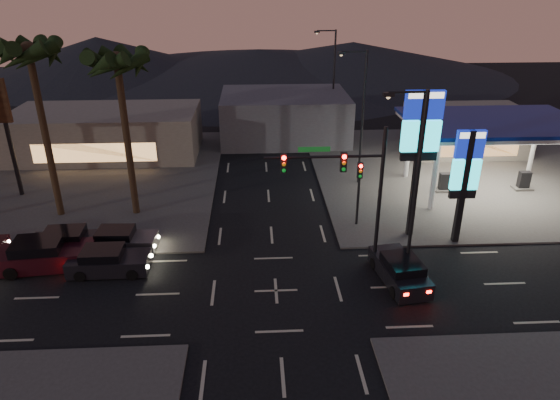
{
  "coord_description": "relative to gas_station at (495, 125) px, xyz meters",
  "views": [
    {
      "loc": [
        -0.92,
        -21.3,
        14.78
      ],
      "look_at": [
        0.45,
        4.62,
        3.0
      ],
      "focal_mm": 32.0,
      "sensor_mm": 36.0,
      "label": 1
    }
  ],
  "objects": [
    {
      "name": "ground",
      "position": [
        -16.0,
        -12.0,
        -5.08
      ],
      "size": [
        140.0,
        140.0,
        0.0
      ],
      "primitive_type": "plane",
      "color": "black",
      "rests_on": "ground"
    },
    {
      "name": "car_lane_b_front",
      "position": [
        -24.88,
        -7.39,
        -4.45
      ],
      "size": [
        4.23,
        1.91,
        1.36
      ],
      "color": "#505052",
      "rests_on": "ground"
    },
    {
      "name": "hill_left",
      "position": [
        -41.0,
        48.0,
        -2.08
      ],
      "size": [
        40.0,
        40.0,
        6.0
      ],
      "primitive_type": "cone",
      "color": "black",
      "rests_on": "ground"
    },
    {
      "name": "palm_b",
      "position": [
        -30.0,
        -2.5,
        4.89
      ],
      "size": [
        4.41,
        4.41,
        11.46
      ],
      "color": "black",
      "rests_on": "ground"
    },
    {
      "name": "hill_right",
      "position": [
        -1.0,
        48.0,
        -2.58
      ],
      "size": [
        50.0,
        50.0,
        5.0
      ],
      "primitive_type": "cone",
      "color": "black",
      "rests_on": "ground"
    },
    {
      "name": "pedestal_signal",
      "position": [
        -10.5,
        -5.02,
        -2.16
      ],
      "size": [
        0.32,
        0.39,
        4.3
      ],
      "color": "black",
      "rests_on": "ground"
    },
    {
      "name": "convenience_store",
      "position": [
        2.0,
        9.0,
        -3.08
      ],
      "size": [
        10.0,
        6.0,
        4.0
      ],
      "primitive_type": "cube",
      "color": "#726B5B",
      "rests_on": "ground"
    },
    {
      "name": "suv_station",
      "position": [
        -9.49,
        -11.48,
        -4.4
      ],
      "size": [
        2.42,
        4.57,
        1.46
      ],
      "color": "black",
      "rests_on": "ground"
    },
    {
      "name": "building_far_west",
      "position": [
        -30.0,
        10.0,
        -3.08
      ],
      "size": [
        16.0,
        8.0,
        4.0
      ],
      "primitive_type": "cube",
      "color": "#726B5B",
      "rests_on": "ground"
    },
    {
      "name": "car_lane_a_front",
      "position": [
        -24.97,
        -9.74,
        -4.42
      ],
      "size": [
        4.4,
        1.89,
        1.42
      ],
      "color": "black",
      "rests_on": "ground"
    },
    {
      "name": "streetlight_far",
      "position": [
        -9.21,
        16.0,
        0.64
      ],
      "size": [
        2.14,
        0.25,
        10.0
      ],
      "color": "black",
      "rests_on": "ground"
    },
    {
      "name": "gas_station",
      "position": [
        0.0,
        0.0,
        0.0
      ],
      "size": [
        12.2,
        8.2,
        5.47
      ],
      "color": "silver",
      "rests_on": "ground"
    },
    {
      "name": "streetlight_mid",
      "position": [
        -9.21,
        2.0,
        0.64
      ],
      "size": [
        2.14,
        0.25,
        10.0
      ],
      "color": "black",
      "rests_on": "ground"
    },
    {
      "name": "palm_a",
      "position": [
        -25.0,
        -2.5,
        4.35
      ],
      "size": [
        4.41,
        4.41,
        10.86
      ],
      "color": "black",
      "rests_on": "ground"
    },
    {
      "name": "building_far_mid",
      "position": [
        -14.0,
        14.0,
        -2.88
      ],
      "size": [
        12.0,
        9.0,
        4.4
      ],
      "primitive_type": "cube",
      "color": "#4C4C51",
      "rests_on": "ground"
    },
    {
      "name": "pylon_sign_tall",
      "position": [
        -7.5,
        -6.5,
        1.31
      ],
      "size": [
        2.2,
        0.35,
        9.0
      ],
      "color": "black",
      "rests_on": "ground"
    },
    {
      "name": "car_lane_a_mid",
      "position": [
        -28.55,
        -9.07,
        -4.3
      ],
      "size": [
        5.31,
        2.6,
        1.68
      ],
      "color": "#330E15",
      "rests_on": "ground"
    },
    {
      "name": "hill_center",
      "position": [
        -16.0,
        48.0,
        -3.08
      ],
      "size": [
        60.0,
        60.0,
        4.0
      ],
      "primitive_type": "cone",
      "color": "black",
      "rests_on": "ground"
    },
    {
      "name": "streetlight_near",
      "position": [
        -9.21,
        -11.0,
        0.64
      ],
      "size": [
        2.14,
        0.25,
        10.0
      ],
      "color": "black",
      "rests_on": "ground"
    },
    {
      "name": "corner_lot_ne",
      "position": [
        0.0,
        4.0,
        -5.02
      ],
      "size": [
        24.0,
        24.0,
        0.12
      ],
      "primitive_type": "cube",
      "color": "#47443F",
      "rests_on": "ground"
    },
    {
      "name": "traffic_signal_mast",
      "position": [
        -12.24,
        -10.01,
        0.15
      ],
      "size": [
        6.1,
        0.39,
        8.0
      ],
      "color": "black",
      "rests_on": "ground"
    },
    {
      "name": "pylon_sign_short",
      "position": [
        -5.0,
        -7.5,
        -0.42
      ],
      "size": [
        1.6,
        0.35,
        7.0
      ],
      "color": "black",
      "rests_on": "ground"
    },
    {
      "name": "car_lane_b_mid",
      "position": [
        -27.71,
        -7.53,
        -4.4
      ],
      "size": [
        4.59,
        2.11,
        1.47
      ],
      "color": "black",
      "rests_on": "ground"
    },
    {
      "name": "corner_lot_nw",
      "position": [
        -32.0,
        4.0,
        -5.02
      ],
      "size": [
        24.0,
        24.0,
        0.12
      ],
      "primitive_type": "cube",
      "color": "#47443F",
      "rests_on": "ground"
    }
  ]
}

